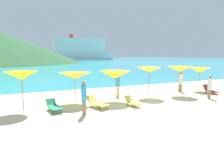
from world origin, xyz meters
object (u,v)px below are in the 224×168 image
umbrella_1 (75,76)px  beachgoer_2 (84,97)px  umbrella_3 (149,70)px  cruise_ship (80,50)px  lounge_chair_2 (54,106)px  umbrella_0 (22,76)px  umbrella_5 (200,70)px  umbrella_2 (115,75)px  beachgoer_3 (210,86)px  lounge_chair_0 (210,90)px  lounge_chair_1 (97,103)px  umbrella_4 (179,69)px  beachgoer_0 (118,83)px  lounge_chair_3 (133,102)px  beachgoer_1 (181,81)px

umbrella_1 → beachgoer_2: bearing=-94.4°
umbrella_3 → beachgoer_2: 6.57m
umbrella_1 → cruise_ship: 157.16m
cruise_ship → beachgoer_2: bearing=-102.9°
lounge_chair_2 → beachgoer_2: (1.41, -1.46, 0.71)m
umbrella_0 → umbrella_3: size_ratio=1.00×
umbrella_5 → umbrella_2: bearing=-175.9°
umbrella_5 → beachgoer_3: umbrella_5 is taller
beachgoer_2 → cruise_ship: cruise_ship is taller
lounge_chair_0 → lounge_chair_1: size_ratio=0.84×
umbrella_4 → lounge_chair_0: bearing=-12.0°
umbrella_1 → beachgoer_0: bearing=16.3°
lounge_chair_0 → umbrella_5: bearing=87.0°
lounge_chair_2 → beachgoer_3: size_ratio=0.99×
umbrella_3 → lounge_chair_0: size_ratio=1.51×
umbrella_0 → umbrella_1: (3.23, 0.74, -0.21)m
umbrella_0 → lounge_chair_2: (1.60, -0.66, -1.78)m
lounge_chair_1 → lounge_chair_3: 2.29m
beachgoer_2 → cruise_ship: bearing=-76.5°
umbrella_0 → cruise_ship: cruise_ship is taller
lounge_chair_0 → beachgoer_1: size_ratio=0.86×
umbrella_2 → lounge_chair_1: bearing=-145.6°
lounge_chair_0 → lounge_chair_2: lounge_chair_0 is taller
umbrella_5 → beachgoer_1: size_ratio=1.19×
umbrella_4 → beachgoer_1: bearing=40.9°
umbrella_5 → cruise_ship: (28.77, 151.62, 6.22)m
lounge_chair_2 → beachgoer_2: size_ratio=0.92×
umbrella_4 → umbrella_5: bearing=14.2°
umbrella_1 → umbrella_5: size_ratio=1.03×
lounge_chair_2 → beachgoer_3: 11.24m
lounge_chair_0 → beachgoer_2: size_ratio=0.84×
umbrella_2 → cruise_ship: cruise_ship is taller
lounge_chair_2 → beachgoer_3: beachgoer_3 is taller
umbrella_1 → beachgoer_2: size_ratio=1.19×
lounge_chair_0 → lounge_chair_3: bearing=-166.5°
lounge_chair_0 → umbrella_3: bearing=176.6°
umbrella_4 → umbrella_1: bearing=175.3°
lounge_chair_1 → cruise_ship: cruise_ship is taller
lounge_chair_2 → beachgoer_1: bearing=0.5°
umbrella_4 → lounge_chair_0: 3.55m
umbrella_2 → lounge_chair_0: 8.81m
lounge_chair_0 → beachgoer_1: bearing=143.3°
umbrella_4 → beachgoer_1: umbrella_4 is taller
umbrella_3 → lounge_chair_1: bearing=-163.1°
umbrella_0 → beachgoer_3: bearing=-8.7°
lounge_chair_3 → cruise_ship: size_ratio=0.02×
lounge_chair_1 → beachgoer_0: beachgoer_0 is taller
umbrella_1 → umbrella_2: 2.77m
umbrella_1 → lounge_chair_2: umbrella_1 is taller
umbrella_2 → beachgoer_1: bearing=7.1°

